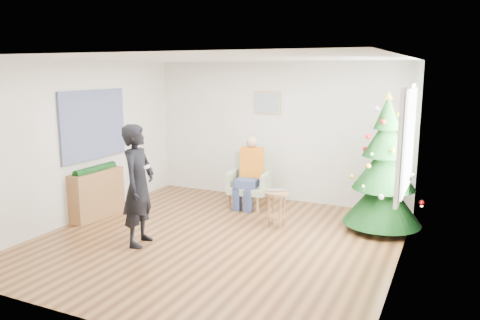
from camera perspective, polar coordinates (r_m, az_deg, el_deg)
The scene contains 19 objects.
floor at distance 6.94m, azimuth -2.88°, elevation -9.75°, with size 5.00×5.00×0.00m, color brown.
ceiling at distance 6.49m, azimuth -3.11°, elevation 12.24°, with size 5.00×5.00×0.00m, color white.
wall_back at distance 8.85m, azimuth 4.62°, elevation 3.45°, with size 5.00×5.00×0.00m, color silver.
wall_front at distance 4.59m, azimuth -17.80°, elevation -4.13°, with size 5.00×5.00×0.00m, color silver.
wall_left at distance 8.06m, azimuth -18.90°, elevation 2.15°, with size 5.00×5.00×0.00m, color silver.
wall_right at distance 5.87m, azimuth 19.11°, elevation -0.98°, with size 5.00×5.00×0.00m, color silver.
window_panel at distance 6.82m, azimuth 19.87°, elevation 2.28°, with size 0.04×1.30×1.40m, color white.
curtains at distance 6.83m, azimuth 19.62°, elevation 2.30°, with size 0.05×1.75×1.50m.
christmas_tree at distance 7.44m, azimuth 17.19°, elevation -1.06°, with size 1.19×1.19×2.15m.
stool at distance 7.45m, azimuth 4.47°, elevation -5.95°, with size 0.38×0.38×0.57m.
laptop at distance 7.37m, azimuth 4.50°, elevation -3.78°, with size 0.31×0.20×0.02m, color silver.
armchair at distance 8.49m, azimuth 1.20°, elevation -3.32°, with size 0.79×0.74×0.98m.
seated_person at distance 8.37m, azimuth 1.12°, elevation -1.43°, with size 0.44×0.61×1.29m.
standing_man at distance 6.70m, azimuth -12.27°, elevation -3.03°, with size 0.63×0.41×1.72m, color black.
game_controller at distance 6.51m, azimuth -11.25°, elevation -0.81°, with size 0.04×0.13×0.04m, color white.
console at distance 8.21m, azimuth -17.07°, elevation -4.01°, with size 0.30×1.00×0.80m, color brown.
garland at distance 8.12m, azimuth -17.23°, elevation -1.14°, with size 0.14×0.14×0.90m, color black.
tapestry at distance 8.22m, azimuth -17.37°, elevation 4.16°, with size 0.03×1.50×1.15m, color black.
framed_picture at distance 8.84m, azimuth 3.37°, elevation 7.03°, with size 0.52×0.05×0.42m.
Camera 1 is at (3.05, -5.73, 2.45)m, focal length 35.00 mm.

